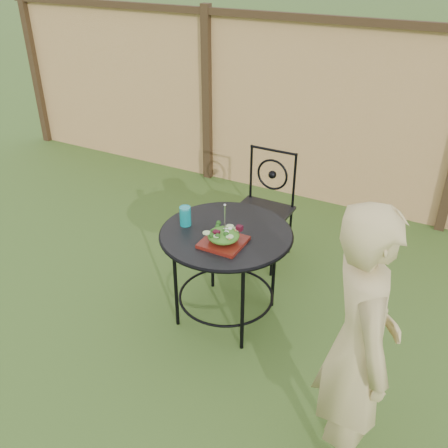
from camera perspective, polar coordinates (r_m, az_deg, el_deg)
name	(u,v)px	position (r m, az deg, el deg)	size (l,w,h in m)	color
ground	(217,314)	(3.83, -0.86, -10.27)	(60.00, 60.00, 0.00)	#264215
fence	(322,113)	(5.18, 11.18, 12.29)	(8.00, 0.12, 1.90)	#F1B877
patio_table	(226,249)	(3.48, 0.25, -2.88)	(0.92, 0.92, 0.72)	black
patio_chair	(264,205)	(4.25, 4.58, 2.22)	(0.46, 0.46, 0.95)	black
diner	(359,347)	(2.53, 15.12, -13.41)	(0.56, 0.37, 1.55)	tan
salad_plate	(223,242)	(3.27, -0.06, -2.09)	(0.27, 0.27, 0.02)	#4C150A
salad	(223,235)	(3.24, -0.06, -1.31)	(0.21, 0.21, 0.08)	#235614
fork	(225,218)	(3.18, 0.10, 0.65)	(0.01, 0.01, 0.18)	silver
drinking_glass	(185,216)	(3.47, -4.44, 0.92)	(0.08, 0.08, 0.14)	#0C8C90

